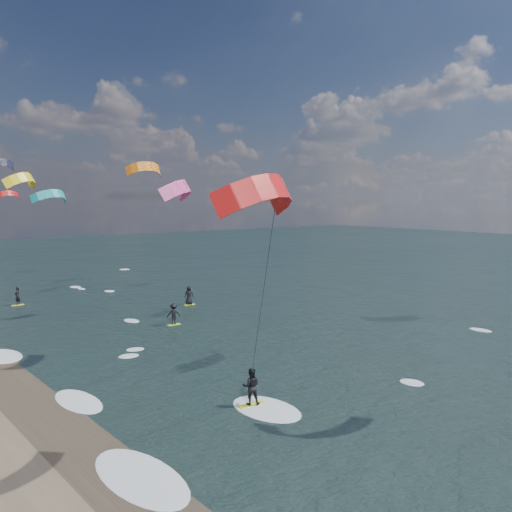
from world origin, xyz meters
TOP-DOWN VIEW (x-y plane):
  - ground at (0.00, 0.00)m, footprint 260.00×260.00m
  - wet_sand_strip at (-12.00, 10.00)m, footprint 3.00×240.00m
  - kitesurfer_near_b at (-6.03, 4.78)m, footprint 7.26×8.83m
  - far_kitesurfers at (3.00, 32.09)m, footprint 13.84×17.30m
  - bg_kite_field at (-0.99, 53.10)m, footprint 13.14×73.66m
  - shoreline_surf at (-10.80, 14.75)m, footprint 2.40×79.40m

SIDE VIEW (x-z plane):
  - ground at x=0.00m, z-range 0.00..0.00m
  - shoreline_surf at x=-10.80m, z-range -0.06..0.06m
  - wet_sand_strip at x=-12.00m, z-range 0.00..0.01m
  - far_kitesurfers at x=3.00m, z-range -0.01..1.80m
  - kitesurfer_near_b at x=-6.03m, z-range 1.65..13.50m
  - bg_kite_field at x=-0.99m, z-range 7.91..14.82m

